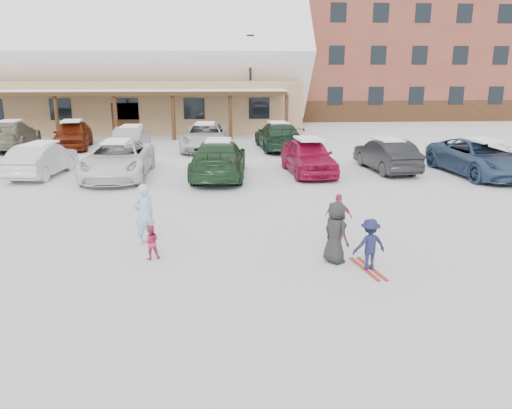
{
  "coord_description": "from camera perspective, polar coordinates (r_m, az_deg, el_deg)",
  "views": [
    {
      "loc": [
        -0.53,
        -11.31,
        4.34
      ],
      "look_at": [
        0.3,
        1.0,
        1.0
      ],
      "focal_mm": 35.0,
      "sensor_mm": 36.0,
      "label": 1
    }
  ],
  "objects": [
    {
      "name": "child_navy",
      "position": [
        11.38,
        12.85,
        -4.49
      ],
      "size": [
        0.83,
        0.57,
        1.18
      ],
      "primitive_type": "imported",
      "rotation": [
        0.0,
        0.0,
        3.33
      ],
      "color": "#181D42",
      "rests_on": "ground"
    },
    {
      "name": "parked_car_1",
      "position": [
        22.86,
        -23.28,
        4.74
      ],
      "size": [
        1.9,
        4.32,
        1.38
      ],
      "primitive_type": "imported",
      "rotation": [
        0.0,
        0.0,
        3.04
      ],
      "color": "silver",
      "rests_on": "ground"
    },
    {
      "name": "parked_car_10",
      "position": [
        28.06,
        -5.8,
        7.72
      ],
      "size": [
        2.7,
        5.46,
        1.49
      ],
      "primitive_type": "imported",
      "rotation": [
        0.0,
        0.0,
        -0.04
      ],
      "color": "silver",
      "rests_on": "ground"
    },
    {
      "name": "parked_car_7",
      "position": [
        31.47,
        -26.21,
        7.14
      ],
      "size": [
        2.75,
        5.62,
        1.57
      ],
      "primitive_type": "imported",
      "rotation": [
        0.0,
        0.0,
        3.24
      ],
      "color": "gray",
      "rests_on": "ground"
    },
    {
      "name": "bystander_dark",
      "position": [
        11.62,
        9.07,
        -3.17
      ],
      "size": [
        0.75,
        0.85,
        1.45
      ],
      "primitive_type": "imported",
      "rotation": [
        0.0,
        0.0,
        2.08
      ],
      "color": "#252527",
      "rests_on": "ground"
    },
    {
      "name": "skis_child_magenta",
      "position": [
        13.48,
        9.3,
        -3.78
      ],
      "size": [
        0.66,
        1.39,
        0.03
      ],
      "primitive_type": "cube",
      "rotation": [
        0.0,
        0.0,
        2.8
      ],
      "color": "red",
      "rests_on": "ground"
    },
    {
      "name": "day_lodge",
      "position": [
        40.17,
        -16.53,
        13.99
      ],
      "size": [
        29.12,
        12.5,
        10.38
      ],
      "color": "tan",
      "rests_on": "ground"
    },
    {
      "name": "toddler_red",
      "position": [
        12.03,
        -11.94,
        -4.25
      ],
      "size": [
        0.46,
        0.4,
        0.83
      ],
      "primitive_type": "imported",
      "rotation": [
        0.0,
        0.0,
        3.37
      ],
      "color": "#C02D51",
      "rests_on": "ground"
    },
    {
      "name": "conifer_3",
      "position": [
        55.7,
        2.99,
        15.94
      ],
      "size": [
        3.96,
        3.96,
        9.18
      ],
      "color": "black",
      "rests_on": "ground"
    },
    {
      "name": "parked_car_2",
      "position": [
        21.48,
        -15.52,
        5.0
      ],
      "size": [
        2.63,
        5.51,
        1.52
      ],
      "primitive_type": "imported",
      "rotation": [
        0.0,
        0.0,
        0.02
      ],
      "color": "white",
      "rests_on": "ground"
    },
    {
      "name": "ground",
      "position": [
        12.13,
        -1.1,
        -5.83
      ],
      "size": [
        160.0,
        160.0,
        0.0
      ],
      "primitive_type": "plane",
      "color": "white",
      "rests_on": "ground"
    },
    {
      "name": "child_magenta",
      "position": [
        13.3,
        9.4,
        -1.37
      ],
      "size": [
        0.77,
        0.52,
        1.21
      ],
      "primitive_type": "imported",
      "rotation": [
        0.0,
        0.0,
        2.8
      ],
      "color": "#B32D59",
      "rests_on": "ground"
    },
    {
      "name": "parked_car_8",
      "position": [
        30.34,
        -20.21,
        7.5
      ],
      "size": [
        2.46,
        4.81,
        1.57
      ],
      "primitive_type": "imported",
      "rotation": [
        0.0,
        0.0,
        0.14
      ],
      "color": "#641B09",
      "rests_on": "ground"
    },
    {
      "name": "parked_car_4",
      "position": [
        21.55,
        5.99,
        5.5
      ],
      "size": [
        2.13,
        4.57,
        1.52
      ],
      "primitive_type": "imported",
      "rotation": [
        0.0,
        0.0,
        0.08
      ],
      "color": "#A4103C",
      "rests_on": "ground"
    },
    {
      "name": "parked_car_5",
      "position": [
        22.81,
        14.67,
        5.48
      ],
      "size": [
        1.94,
        4.38,
        1.4
      ],
      "primitive_type": "imported",
      "rotation": [
        0.0,
        0.0,
        3.25
      ],
      "color": "black",
      "rests_on": "ground"
    },
    {
      "name": "parked_car_11",
      "position": [
        28.15,
        2.55,
        7.82
      ],
      "size": [
        2.48,
        5.33,
        1.51
      ],
      "primitive_type": "imported",
      "rotation": [
        0.0,
        0.0,
        3.21
      ],
      "color": "#193423",
      "rests_on": "ground"
    },
    {
      "name": "skis_child_navy",
      "position": [
        11.58,
        12.68,
        -7.17
      ],
      "size": [
        0.46,
        1.41,
        0.03
      ],
      "primitive_type": "cube",
      "rotation": [
        0.0,
        0.0,
        3.33
      ],
      "color": "red",
      "rests_on": "ground"
    },
    {
      "name": "parked_car_6",
      "position": [
        23.14,
        24.26,
        4.9
      ],
      "size": [
        2.99,
        5.62,
        1.51
      ],
      "primitive_type": "imported",
      "rotation": [
        0.0,
        0.0,
        0.09
      ],
      "color": "navy",
      "rests_on": "ground"
    },
    {
      "name": "lamp_post",
      "position": [
        35.64,
        -0.63,
        14.17
      ],
      "size": [
        0.5,
        0.25,
        6.64
      ],
      "color": "black",
      "rests_on": "ground"
    },
    {
      "name": "parked_car_9",
      "position": [
        28.38,
        -14.0,
        7.32
      ],
      "size": [
        1.46,
        4.19,
        1.38
      ],
      "primitive_type": "imported",
      "rotation": [
        0.0,
        0.0,
        3.14
      ],
      "color": "#99989D",
      "rests_on": "ground"
    },
    {
      "name": "adult_skier",
      "position": [
        12.98,
        -12.68,
        -1.09
      ],
      "size": [
        0.69,
        0.64,
        1.59
      ],
      "primitive_type": "imported",
      "rotation": [
        0.0,
        0.0,
        3.73
      ],
      "color": "#9EBFDB",
      "rests_on": "ground"
    },
    {
      "name": "alpine_hotel",
      "position": [
        51.66,
        13.61,
        19.53
      ],
      "size": [
        31.48,
        14.01,
        21.48
      ],
      "color": "brown",
      "rests_on": "ground"
    },
    {
      "name": "parked_car_3",
      "position": [
        20.72,
        -4.29,
        5.21
      ],
      "size": [
        2.5,
        5.46,
        1.55
      ],
      "primitive_type": "imported",
      "rotation": [
        0.0,
        0.0,
        3.08
      ],
      "color": "#1E3E22",
      "rests_on": "ground"
    }
  ]
}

